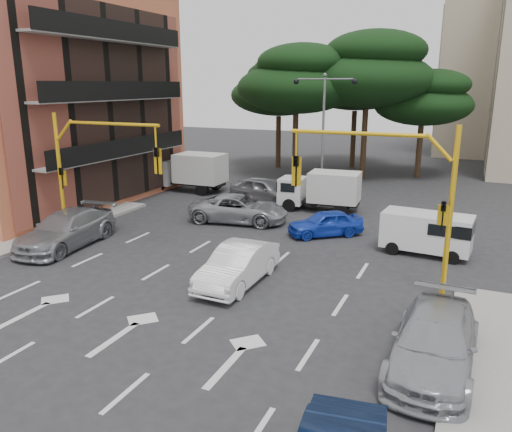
{
  "coord_description": "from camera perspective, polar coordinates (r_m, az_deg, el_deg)",
  "views": [
    {
      "loc": [
        9.19,
        -15.4,
        7.28
      ],
      "look_at": [
        0.55,
        4.09,
        1.6
      ],
      "focal_mm": 35.0,
      "sensor_mm": 36.0,
      "label": 1
    }
  ],
  "objects": [
    {
      "name": "ground",
      "position": [
        19.36,
        -6.46,
        -7.27
      ],
      "size": [
        120.0,
        120.0,
        0.0
      ],
      "primitive_type": "plane",
      "color": "#28282B",
      "rests_on": "ground"
    },
    {
      "name": "median_strip",
      "position": [
        33.51,
        7.42,
        2.37
      ],
      "size": [
        1.4,
        6.0,
        0.15
      ],
      "primitive_type": "cube",
      "color": "gray",
      "rests_on": "ground"
    },
    {
      "name": "apartment_orange",
      "position": [
        35.85,
        -26.01,
        12.77
      ],
      "size": [
        15.19,
        16.15,
        13.7
      ],
      "color": "#C3703D",
      "rests_on": "ground"
    },
    {
      "name": "pine_left_near",
      "position": [
        39.6,
        4.71,
        15.33
      ],
      "size": [
        9.15,
        9.15,
        10.23
      ],
      "color": "#382616",
      "rests_on": "ground"
    },
    {
      "name": "pine_center",
      "position": [
        40.2,
        12.73,
        16.01
      ],
      "size": [
        9.98,
        9.98,
        11.16
      ],
      "color": "#382616",
      "rests_on": "ground"
    },
    {
      "name": "pine_left_far",
      "position": [
        44.4,
        2.68,
        14.42
      ],
      "size": [
        8.32,
        8.32,
        9.3
      ],
      "color": "#382616",
      "rests_on": "ground"
    },
    {
      "name": "pine_right",
      "position": [
        41.58,
        18.67,
        12.69
      ],
      "size": [
        7.49,
        7.49,
        8.37
      ],
      "color": "#382616",
      "rests_on": "ground"
    },
    {
      "name": "pine_back",
      "position": [
        45.5,
        11.44,
        15.04
      ],
      "size": [
        9.15,
        9.15,
        10.23
      ],
      "color": "#382616",
      "rests_on": "ground"
    },
    {
      "name": "signal_mast_right",
      "position": [
        17.88,
        15.82,
        3.4
      ],
      "size": [
        5.79,
        0.37,
        6.0
      ],
      "color": "yellow",
      "rests_on": "ground"
    },
    {
      "name": "signal_mast_left",
      "position": [
        23.88,
        -18.6,
        5.96
      ],
      "size": [
        5.79,
        0.37,
        6.0
      ],
      "color": "yellow",
      "rests_on": "ground"
    },
    {
      "name": "street_lamp_center",
      "position": [
        32.77,
        7.74,
        11.54
      ],
      "size": [
        4.16,
        0.36,
        7.77
      ],
      "color": "slate",
      "rests_on": "median_strip"
    },
    {
      "name": "car_white_hatch",
      "position": [
        18.65,
        -2.08,
        -5.64
      ],
      "size": [
        1.64,
        4.49,
        1.47
      ],
      "primitive_type": "imported",
      "rotation": [
        0.0,
        0.0,
        -0.02
      ],
      "color": "white",
      "rests_on": "ground"
    },
    {
      "name": "car_blue_compact",
      "position": [
        24.75,
        7.92,
        -0.82
      ],
      "size": [
        3.82,
        3.45,
        1.26
      ],
      "primitive_type": "imported",
      "rotation": [
        0.0,
        0.0,
        -0.9
      ],
      "color": "#1737BC",
      "rests_on": "ground"
    },
    {
      "name": "car_silver_wagon",
      "position": [
        24.46,
        -20.88,
        -1.45
      ],
      "size": [
        2.76,
        5.71,
        1.6
      ],
      "primitive_type": "imported",
      "rotation": [
        0.0,
        0.0,
        0.1
      ],
      "color": "gray",
      "rests_on": "ground"
    },
    {
      "name": "car_silver_cross_a",
      "position": [
        26.95,
        -1.95,
        0.84
      ],
      "size": [
        5.58,
        3.22,
        1.46
      ],
      "primitive_type": "imported",
      "rotation": [
        0.0,
        0.0,
        1.73
      ],
      "color": "#989B9F",
      "rests_on": "ground"
    },
    {
      "name": "car_silver_cross_b",
      "position": [
        31.51,
        0.98,
        3.0
      ],
      "size": [
        4.78,
        2.5,
        1.55
      ],
      "primitive_type": "imported",
      "rotation": [
        0.0,
        0.0,
        1.42
      ],
      "color": "gray",
      "rests_on": "ground"
    },
    {
      "name": "car_silver_parked",
      "position": [
        14.22,
        19.71,
        -13.42
      ],
      "size": [
        2.19,
        5.15,
        1.48
      ],
      "primitive_type": "imported",
      "rotation": [
        0.0,
        0.0,
        -0.02
      ],
      "color": "#A2A3A9",
      "rests_on": "ground"
    },
    {
      "name": "van_white",
      "position": [
        23.04,
        18.88,
        -1.91
      ],
      "size": [
        3.85,
        1.98,
        1.86
      ],
      "primitive_type": null,
      "rotation": [
        0.0,
        0.0,
        -1.65
      ],
      "color": "white",
      "rests_on": "ground"
    },
    {
      "name": "box_truck_a",
      "position": [
        35.09,
        -7.75,
        5.0
      ],
      "size": [
        5.42,
        2.35,
        2.65
      ],
      "primitive_type": null,
      "rotation": [
        0.0,
        0.0,
        1.59
      ],
      "color": "silver",
      "rests_on": "ground"
    },
    {
      "name": "box_truck_b",
      "position": [
        29.55,
        7.3,
        2.85
      ],
      "size": [
        4.88,
        2.34,
        2.33
      ],
      "primitive_type": null,
      "rotation": [
        0.0,
        0.0,
        1.65
      ],
      "color": "white",
      "rests_on": "ground"
    }
  ]
}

